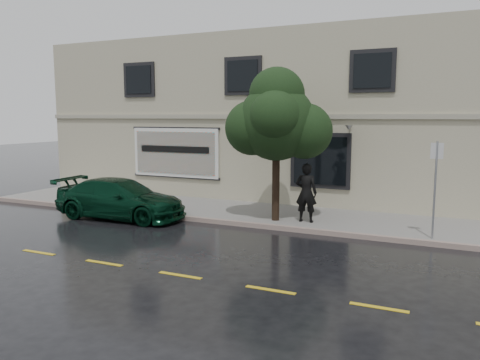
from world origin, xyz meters
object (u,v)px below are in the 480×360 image
at_px(pedestrian, 306,193).
at_px(street_tree, 276,123).
at_px(car, 120,199).
at_px(fire_hydrant, 130,191).

xyz_separation_m(pedestrian, street_tree, (-1.00, -0.17, 2.28)).
bearing_deg(car, pedestrian, -79.08).
xyz_separation_m(pedestrian, fire_hydrant, (-7.63, 0.63, -0.55)).
xyz_separation_m(car, pedestrian, (6.38, 1.50, 0.42)).
distance_m(street_tree, fire_hydrant, 7.25).
xyz_separation_m(car, fire_hydrant, (-1.25, 2.13, -0.13)).
bearing_deg(fire_hydrant, car, -78.27).
bearing_deg(street_tree, pedestrian, 9.61).
height_order(car, fire_hydrant, car).
distance_m(car, fire_hydrant, 2.47).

